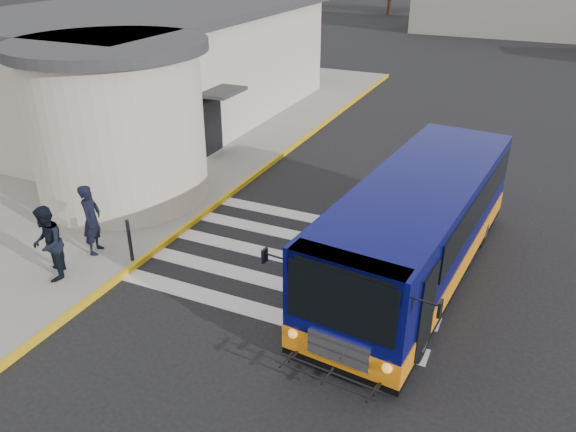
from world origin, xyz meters
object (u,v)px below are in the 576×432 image
at_px(pedestrian_a, 92,219).
at_px(pedestrian_b, 48,244).
at_px(bollard, 130,240).
at_px(transit_bus, 416,233).

xyz_separation_m(pedestrian_a, pedestrian_b, (-0.06, -1.41, -0.01)).
bearing_deg(pedestrian_b, pedestrian_a, 137.91).
bearing_deg(bollard, transit_bus, 19.87).
distance_m(transit_bus, pedestrian_b, 8.77).
distance_m(pedestrian_b, bollard, 1.91).
height_order(pedestrian_a, pedestrian_b, pedestrian_a).
bearing_deg(transit_bus, bollard, -154.64).
xyz_separation_m(transit_bus, pedestrian_a, (-7.81, -2.44, -0.16)).
xyz_separation_m(pedestrian_b, bollard, (1.20, 1.44, -0.37)).
relative_size(pedestrian_b, bollard, 1.64).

